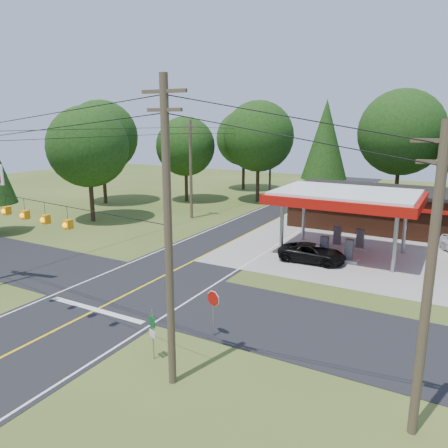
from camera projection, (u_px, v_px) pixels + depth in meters
The scene contains 15 objects.
ground at pixel (139, 288), 26.54m from camera, with size 120.00×120.00×0.00m, color #3B531D.
main_highway at pixel (139, 288), 26.54m from camera, with size 8.00×120.00×0.02m, color black.
cross_road at pixel (139, 288), 26.54m from camera, with size 70.00×7.00×0.02m, color black.
lane_center_yellow at pixel (139, 288), 26.53m from camera, with size 0.15×110.00×0.00m, color yellow.
gas_canopy at pixel (346, 199), 32.34m from camera, with size 10.60×7.40×4.88m.
convenience_store at pixel (381, 208), 40.90m from camera, with size 16.40×7.55×3.80m.
utility_pole_near_right at pixel (168, 235), 15.66m from camera, with size 1.80×0.30×11.50m.
utility_pole_far_left at pixel (191, 168), 44.42m from camera, with size 1.80×0.30×10.00m.
utility_pole_right_b at pixel (429, 283), 13.09m from camera, with size 1.80×0.30×10.00m.
utility_pole_north at pixel (270, 160), 58.26m from camera, with size 0.30×0.30×9.50m.
overhead_beacons at pixel (34, 202), 20.47m from camera, with size 17.04×2.04×1.03m.
treeline_backdrop at pixel (294, 145), 44.82m from camera, with size 70.27×51.59×13.30m.
suv_car at pixel (312, 253), 31.30m from camera, with size 4.75×4.75×1.32m, color black.
octagonal_stop_sign at pixel (213, 302), 20.27m from camera, with size 0.78×0.28×2.30m.
route_sign_post at pixel (153, 330), 18.36m from camera, with size 0.44×0.20×2.26m.
Camera 1 is at (16.62, -19.26, 9.96)m, focal length 35.00 mm.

